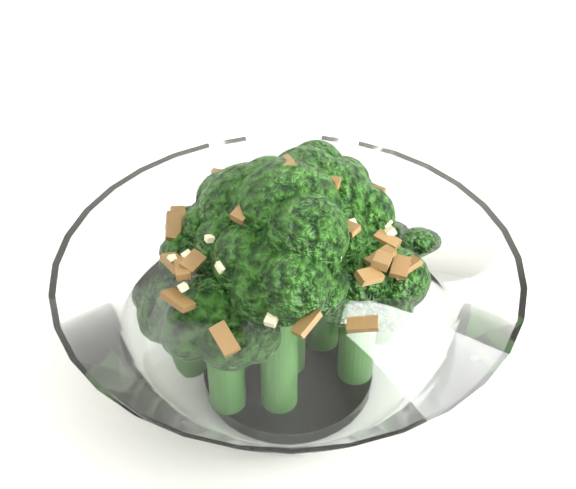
# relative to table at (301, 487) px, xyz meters

# --- Properties ---
(table) EXTENTS (1.42, 1.21, 0.75)m
(table) POSITION_rel_table_xyz_m (0.00, 0.00, 0.00)
(table) COLOR white
(table) RESTS_ON ground
(broccoli_dish) EXTENTS (0.23, 0.23, 0.14)m
(broccoli_dish) POSITION_rel_table_xyz_m (-0.01, 0.02, 0.12)
(broccoli_dish) COLOR white
(broccoli_dish) RESTS_ON table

